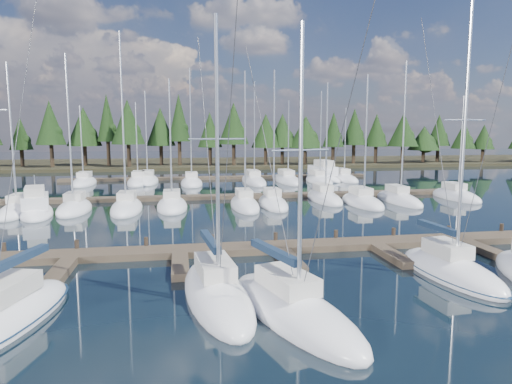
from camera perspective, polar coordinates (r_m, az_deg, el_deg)
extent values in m
plane|color=black|center=(39.76, -0.87, -2.87)|extent=(260.00, 260.00, 0.00)
cube|color=#2A2717|center=(99.05, -6.20, 3.61)|extent=(220.00, 30.00, 0.60)
cube|color=#4A3E2E|center=(28.19, 2.89, -6.89)|extent=(44.00, 2.00, 0.40)
cube|color=#4A3E2E|center=(25.39, -23.29, -9.17)|extent=(0.90, 4.00, 0.40)
cube|color=#4A3E2E|center=(24.67, -9.45, -9.13)|extent=(0.90, 4.00, 0.40)
cube|color=#4A3E2E|center=(25.38, 4.38, -8.56)|extent=(0.90, 4.00, 0.40)
cube|color=#4A3E2E|center=(27.42, 16.75, -7.64)|extent=(0.90, 4.00, 0.40)
cube|color=#4A3E2E|center=(30.52, 26.96, -6.60)|extent=(0.90, 4.00, 0.40)
cylinder|color=#33261C|center=(30.18, -28.98, -6.40)|extent=(0.26, 0.26, 0.90)
cylinder|color=#33261C|center=(29.09, -21.48, -6.46)|extent=(0.26, 0.26, 0.90)
cylinder|color=#33261C|center=(28.53, -13.55, -6.40)|extent=(0.26, 0.26, 0.90)
cylinder|color=#33261C|center=(28.53, -5.46, -6.22)|extent=(0.26, 0.26, 0.90)
cylinder|color=#33261C|center=(29.08, 2.47, -5.93)|extent=(0.26, 0.26, 0.90)
cylinder|color=#33261C|center=(30.16, 9.95, -5.54)|extent=(0.26, 0.26, 0.90)
cylinder|color=#33261C|center=(31.71, 16.81, -5.11)|extent=(0.26, 0.26, 0.90)
cylinder|color=#33261C|center=(33.66, 22.94, -4.66)|extent=(0.26, 0.26, 0.90)
cylinder|color=#33261C|center=(35.96, 28.33, -4.21)|extent=(0.26, 0.26, 0.90)
cube|color=#4A3E2E|center=(49.50, -2.64, -0.55)|extent=(50.00, 1.80, 0.40)
cube|color=#4A3E2E|center=(69.25, -4.68, 1.80)|extent=(46.00, 1.80, 0.40)
ellipsoid|color=white|center=(20.17, -29.28, -14.08)|extent=(4.73, 8.80, 1.90)
cube|color=beige|center=(20.10, -28.81, -10.50)|extent=(2.08, 2.97, 0.70)
cylinder|color=silver|center=(20.69, -27.35, -7.73)|extent=(1.11, 3.60, 0.12)
cube|color=#142439|center=(20.65, -27.38, -7.33)|extent=(1.28, 3.50, 0.30)
cylinder|color=#3F3F44|center=(20.34, -27.66, 6.57)|extent=(1.23, 4.33, 13.03)
ellipsoid|color=#0B203A|center=(20.14, -29.29, -13.90)|extent=(4.92, 9.15, 0.18)
ellipsoid|color=white|center=(20.36, -4.90, -12.89)|extent=(3.48, 9.20, 1.90)
cube|color=beige|center=(20.39, -5.18, -9.29)|extent=(1.71, 3.00, 0.70)
cylinder|color=silver|center=(18.64, -4.87, 4.96)|extent=(0.18, 0.18, 10.83)
cylinder|color=silver|center=(21.21, -5.73, -6.52)|extent=(0.52, 3.94, 0.12)
cube|color=#142439|center=(21.17, -5.74, -6.13)|extent=(0.73, 3.79, 0.30)
cylinder|color=silver|center=(18.62, -4.89, 6.63)|extent=(2.32, 0.31, 0.07)
cylinder|color=#3F3F44|center=(16.76, -3.63, 4.15)|extent=(0.43, 3.87, 11.14)
cylinder|color=#3F3F44|center=(20.99, -6.07, 4.84)|extent=(0.52, 4.77, 11.15)
ellipsoid|color=white|center=(18.68, 4.59, -14.83)|extent=(5.17, 9.47, 1.90)
cube|color=beige|center=(18.62, 3.90, -10.95)|extent=(2.25, 3.21, 0.70)
cylinder|color=silver|center=(16.91, 5.59, 3.51)|extent=(0.20, 0.20, 10.15)
cylinder|color=silver|center=(19.31, 2.29, -7.93)|extent=(1.25, 3.87, 0.12)
cube|color=#142439|center=(19.27, 2.29, -7.50)|extent=(1.42, 3.76, 0.30)
cylinder|color=silver|center=(16.88, 5.61, 5.23)|extent=(2.35, 0.76, 0.07)
cylinder|color=#3F3F44|center=(15.30, 9.43, 2.44)|extent=(1.15, 3.78, 10.46)
cylinder|color=#3F3F44|center=(19.00, 1.76, 3.55)|extent=(1.40, 4.65, 10.46)
ellipsoid|color=white|center=(25.31, 23.15, -9.34)|extent=(3.06, 7.68, 1.90)
cube|color=beige|center=(25.29, 22.78, -6.52)|extent=(1.56, 2.50, 0.70)
cylinder|color=silver|center=(23.98, 24.58, 6.71)|extent=(0.17, 0.17, 12.34)
cylinder|color=silver|center=(25.83, 21.68, -4.46)|extent=(0.36, 3.31, 0.12)
cube|color=#142439|center=(25.80, 21.70, -4.14)|extent=(0.58, 3.17, 0.30)
cylinder|color=silver|center=(23.99, 24.67, 8.18)|extent=(2.27, 0.23, 0.07)
cylinder|color=#3F3F44|center=(22.73, 27.09, 6.17)|extent=(0.26, 3.25, 12.65)
cylinder|color=#3F3F44|center=(25.58, 21.79, 6.54)|extent=(0.32, 4.00, 12.65)
ellipsoid|color=#0B203A|center=(25.29, 23.16, -9.19)|extent=(3.18, 7.99, 0.18)
ellipsoid|color=white|center=(45.40, -27.53, -2.24)|extent=(2.60, 8.17, 1.90)
cube|color=beige|center=(45.61, -27.47, -0.66)|extent=(1.43, 2.61, 0.70)
cylinder|color=silver|center=(44.45, -28.24, 6.40)|extent=(0.16, 0.16, 11.99)
ellipsoid|color=white|center=(44.55, -21.74, -2.08)|extent=(2.77, 7.43, 1.90)
cube|color=beige|center=(44.73, -21.71, -0.49)|extent=(1.52, 2.38, 0.70)
cylinder|color=silver|center=(43.61, -22.32, 7.32)|extent=(0.16, 0.16, 12.88)
ellipsoid|color=white|center=(43.40, -15.86, -2.07)|extent=(2.76, 8.39, 1.90)
cube|color=beige|center=(43.63, -15.86, -0.43)|extent=(1.52, 2.69, 0.70)
cylinder|color=silver|center=(42.40, -16.33, 8.90)|extent=(0.16, 0.16, 14.81)
ellipsoid|color=white|center=(43.61, -10.44, -1.86)|extent=(2.82, 7.59, 1.90)
cube|color=beige|center=(43.81, -10.48, -0.23)|extent=(1.55, 2.43, 0.70)
cylinder|color=silver|center=(42.65, -10.66, 6.45)|extent=(0.16, 0.16, 10.92)
ellipsoid|color=white|center=(43.57, -1.43, -1.74)|extent=(2.52, 8.57, 1.90)
cube|color=beige|center=(43.81, -1.52, -0.10)|extent=(1.38, 2.74, 0.70)
cylinder|color=silver|center=(42.56, -1.38, 7.09)|extent=(0.16, 0.16, 11.69)
ellipsoid|color=white|center=(44.27, 2.12, -1.59)|extent=(2.46, 7.92, 1.90)
cube|color=beige|center=(44.48, 2.02, 0.01)|extent=(1.35, 2.53, 0.70)
cylinder|color=silver|center=(43.31, 2.27, 7.21)|extent=(0.16, 0.16, 11.87)
ellipsoid|color=white|center=(48.32, 8.50, -0.89)|extent=(2.69, 8.73, 1.90)
cube|color=beige|center=(48.57, 8.37, 0.59)|extent=(1.48, 2.79, 0.70)
cylinder|color=silver|center=(47.38, 8.82, 6.70)|extent=(0.16, 0.16, 11.09)
ellipsoid|color=white|center=(46.36, 13.12, -1.37)|extent=(2.81, 8.28, 1.90)
cube|color=beige|center=(46.57, 12.97, 0.17)|extent=(1.55, 2.65, 0.70)
cylinder|color=silver|center=(45.42, 13.58, 6.84)|extent=(0.16, 0.16, 11.57)
ellipsoid|color=white|center=(48.96, 17.39, -1.05)|extent=(2.43, 8.86, 1.90)
cube|color=beige|center=(49.19, 17.21, 0.41)|extent=(1.34, 2.84, 0.70)
cylinder|color=silver|center=(48.04, 17.99, 7.60)|extent=(0.16, 0.16, 13.04)
ellipsoid|color=white|center=(53.58, 23.70, -0.62)|extent=(2.60, 8.07, 1.90)
cube|color=beige|center=(53.77, 23.53, 0.71)|extent=(1.43, 2.58, 0.70)
cylinder|color=silver|center=(52.78, 24.28, 5.55)|extent=(0.16, 0.16, 9.87)
ellipsoid|color=white|center=(66.20, -20.68, 1.01)|extent=(2.89, 8.72, 1.90)
cube|color=beige|center=(66.51, -20.65, 2.08)|extent=(1.59, 2.79, 0.70)
cylinder|color=silver|center=(65.41, -20.98, 5.89)|extent=(0.16, 0.16, 9.62)
ellipsoid|color=white|center=(65.19, -14.49, 1.16)|extent=(2.92, 9.84, 1.90)
cube|color=beige|center=(65.56, -14.49, 2.25)|extent=(1.61, 3.15, 0.70)
cylinder|color=silver|center=(64.32, -14.70, 6.32)|extent=(0.16, 0.16, 10.06)
ellipsoid|color=white|center=(65.98, -13.36, 1.28)|extent=(2.89, 9.54, 1.90)
cube|color=beige|center=(66.33, -13.37, 2.35)|extent=(1.59, 3.05, 0.70)
cylinder|color=silver|center=(65.12, -13.57, 7.09)|extent=(0.16, 0.16, 11.67)
ellipsoid|color=white|center=(62.14, -8.05, 1.02)|extent=(2.88, 8.03, 1.90)
cube|color=beige|center=(62.41, -8.08, 2.16)|extent=(1.58, 2.57, 0.70)
cylinder|color=silver|center=(61.33, -8.18, 8.44)|extent=(0.16, 0.16, 14.34)
ellipsoid|color=white|center=(64.36, -0.29, 1.33)|extent=(2.90, 11.95, 1.90)
cube|color=beige|center=(64.82, -0.38, 2.44)|extent=(1.59, 3.82, 0.70)
cylinder|color=silver|center=(63.37, -0.21, 7.84)|extent=(0.16, 0.16, 12.89)
ellipsoid|color=white|center=(65.43, 3.90, 1.41)|extent=(2.99, 11.95, 1.90)
cube|color=beige|center=(65.89, 3.79, 2.51)|extent=(1.64, 3.82, 0.70)
cylinder|color=silver|center=(64.47, 4.08, 6.73)|extent=(0.16, 0.16, 10.44)
ellipsoid|color=white|center=(65.35, 7.87, 1.35)|extent=(2.99, 8.60, 1.90)
cube|color=beige|center=(65.64, 7.78, 2.43)|extent=(1.64, 2.75, 0.70)
cylinder|color=silver|center=(64.55, 8.09, 7.23)|extent=(0.16, 0.16, 11.69)
ellipsoid|color=white|center=(68.72, 10.82, 1.60)|extent=(2.75, 10.03, 1.90)
cube|color=beige|center=(69.07, 10.70, 2.63)|extent=(1.51, 3.21, 0.70)
cylinder|color=silver|center=(67.89, 11.09, 6.28)|extent=(0.16, 0.16, 9.55)
ellipsoid|color=white|center=(44.32, -25.77, -2.42)|extent=(4.71, 8.68, 1.65)
cube|color=white|center=(44.16, -25.86, -1.02)|extent=(3.12, 4.91, 1.10)
cube|color=beige|center=(43.63, -25.94, 0.09)|extent=(2.18, 3.17, 0.83)
cylinder|color=silver|center=(44.80, -25.93, 0.98)|extent=(0.10, 0.10, 1.47)
ellipsoid|color=white|center=(68.67, 8.30, 1.61)|extent=(4.57, 10.09, 1.95)
cube|color=white|center=(68.55, 8.32, 2.69)|extent=(3.15, 5.64, 1.30)
cube|color=beige|center=(68.03, 8.51, 3.56)|extent=(2.24, 3.62, 0.97)
cylinder|color=silver|center=(69.29, 7.99, 4.19)|extent=(0.09, 0.09, 1.73)
cylinder|color=black|center=(96.63, -27.20, 3.81)|extent=(0.70, 0.70, 3.12)
cone|color=black|center=(96.49, -27.36, 6.53)|extent=(4.16, 4.16, 6.07)
ellipsoid|color=black|center=(96.36, -27.03, 5.72)|extent=(2.50, 2.50, 2.50)
cylinder|color=black|center=(91.84, -24.15, 4.13)|extent=(0.70, 0.70, 4.10)
cone|color=black|center=(91.74, -24.36, 7.90)|extent=(5.26, 5.26, 7.97)
ellipsoid|color=black|center=(91.60, -23.99, 6.78)|extent=(3.16, 3.16, 3.16)
cylinder|color=black|center=(93.77, -20.57, 4.27)|extent=(0.70, 0.70, 3.77)
cone|color=black|center=(93.65, -20.73, 7.66)|extent=(6.47, 6.47, 7.33)
ellipsoid|color=black|center=(93.55, -20.38, 6.65)|extent=(3.88, 3.88, 3.88)
cylinder|color=black|center=(92.19, -17.95, 4.60)|extent=(0.70, 0.70, 4.61)
cone|color=black|center=(92.11, -18.13, 8.82)|extent=(3.89, 3.89, 8.97)
ellipsoid|color=black|center=(92.01, -17.76, 7.56)|extent=(2.33, 2.33, 2.33)
cylinder|color=black|center=(88.01, -15.60, 4.42)|extent=(0.70, 0.70, 4.19)
cone|color=black|center=(87.91, -15.74, 8.43)|extent=(6.13, 6.13, 8.14)
ellipsoid|color=black|center=(87.84, -15.37, 7.23)|extent=(3.68, 3.68, 3.68)
cylinder|color=black|center=(91.21, -11.75, 4.52)|extent=(0.70, 0.70, 3.77)
cone|color=black|center=(91.08, -11.85, 8.01)|extent=(5.59, 5.59, 7.34)
ellipsoid|color=black|center=(91.07, -11.51, 6.96)|extent=(3.36, 3.36, 3.36)
cylinder|color=black|center=(89.64, -9.51, 4.80)|extent=(0.70, 0.70, 4.63)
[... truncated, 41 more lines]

